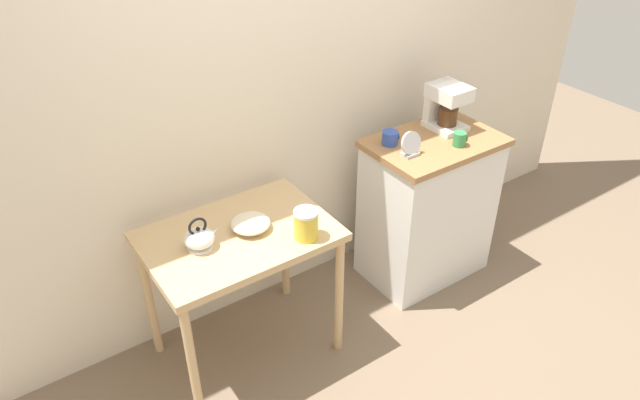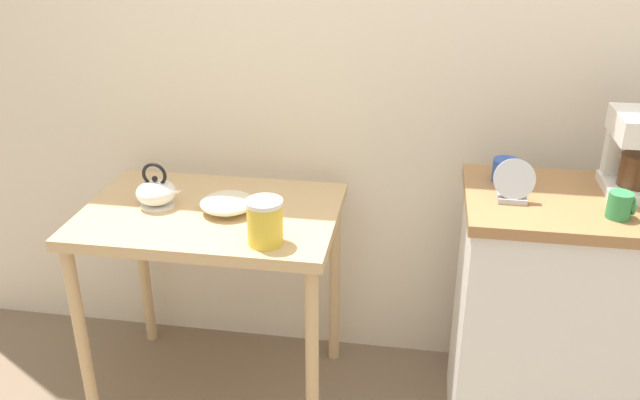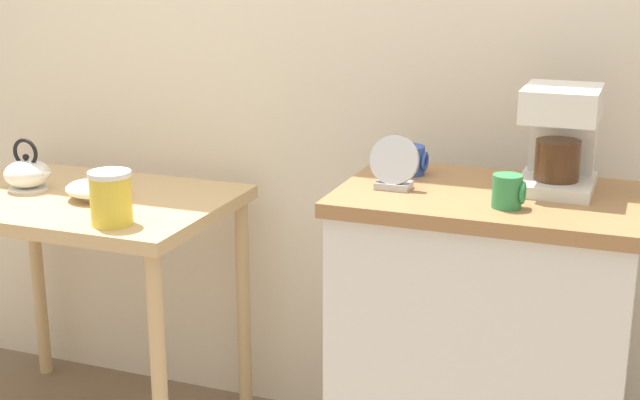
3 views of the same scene
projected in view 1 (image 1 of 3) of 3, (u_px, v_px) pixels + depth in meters
name	position (u px, v px, depth m)	size (l,w,h in m)	color
ground_plane	(334.00, 305.00, 3.49)	(8.00, 8.00, 0.00)	#7A6651
back_wall	(308.00, 52.00, 3.04)	(4.40, 0.10, 2.80)	beige
wooden_table	(240.00, 250.00, 2.84)	(0.89, 0.61, 0.78)	tan
kitchen_counter	(427.00, 208.00, 3.52)	(0.75, 0.50, 0.92)	white
bowl_stoneware	(251.00, 223.00, 2.79)	(0.19, 0.19, 0.06)	beige
teakettle	(200.00, 238.00, 2.66)	(0.17, 0.14, 0.16)	white
canister_enamel	(306.00, 224.00, 2.71)	(0.12, 0.12, 0.15)	gold
coffee_maker	(445.00, 104.00, 3.33)	(0.18, 0.22, 0.26)	white
mug_blue	(390.00, 138.00, 3.21)	(0.09, 0.09, 0.08)	#2D4CAD
mug_tall_green	(460.00, 139.00, 3.20)	(0.08, 0.07, 0.08)	#338C4C
table_clock	(411.00, 146.00, 3.09)	(0.12, 0.06, 0.14)	#B2B5BA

